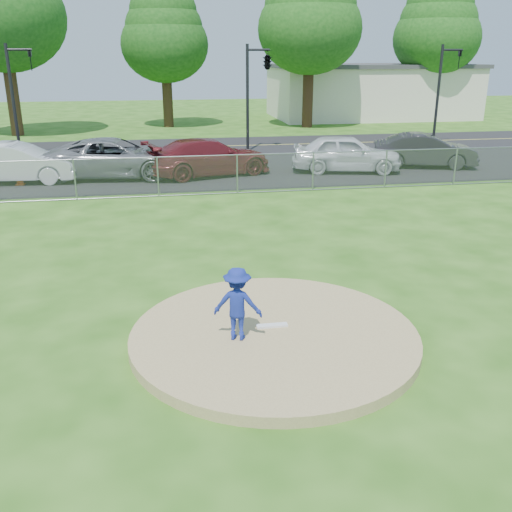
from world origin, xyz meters
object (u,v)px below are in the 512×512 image
(tree_far_right, at_px, (438,27))
(parked_car_charcoal, at_px, (425,150))
(traffic_signal_center, at_px, (265,64))
(pitcher, at_px, (238,304))
(commercial_building, at_px, (370,91))
(parked_car_gray, at_px, (115,158))
(traffic_signal_right, at_px, (443,86))
(traffic_cone, at_px, (19,177))
(parked_car_white, at_px, (17,163))
(tree_right, at_px, (310,15))
(tree_center, at_px, (164,33))
(traffic_signal_left, at_px, (17,90))
(parked_car_pearl, at_px, (346,153))
(parked_car_darkred, at_px, (209,157))

(tree_far_right, bearing_deg, parked_car_charcoal, -116.39)
(tree_far_right, height_order, traffic_signal_center, tree_far_right)
(traffic_signal_center, xyz_separation_m, pitcher, (-4.68, -22.15, -3.73))
(commercial_building, xyz_separation_m, parked_car_gray, (-19.78, -22.04, -1.31))
(traffic_signal_center, bearing_deg, traffic_signal_right, 0.00)
(traffic_cone, height_order, parked_car_white, parked_car_white)
(traffic_cone, xyz_separation_m, parked_car_white, (-0.14, 0.50, 0.49))
(tree_far_right, bearing_deg, tree_right, -164.74)
(tree_center, relative_size, tree_far_right, 0.92)
(parked_car_charcoal, bearing_deg, traffic_signal_center, 62.91)
(parked_car_white, xyz_separation_m, parked_car_gray, (3.98, 0.39, 0.02))
(tree_right, bearing_deg, traffic_signal_right, -62.36)
(tree_far_right, bearing_deg, parked_car_gray, -141.32)
(traffic_signal_left, distance_m, parked_car_charcoal, 20.39)
(parked_car_white, relative_size, parked_car_pearl, 1.01)
(pitcher, distance_m, parked_car_darkred, 15.86)
(traffic_cone, bearing_deg, traffic_signal_center, 30.90)
(tree_center, height_order, parked_car_darkred, tree_center)
(tree_far_right, bearing_deg, traffic_signal_left, -155.68)
(tree_right, distance_m, parked_car_white, 24.44)
(parked_car_darkred, bearing_deg, tree_far_right, -62.02)
(tree_center, height_order, traffic_signal_center, tree_center)
(tree_far_right, bearing_deg, traffic_signal_center, -140.96)
(tree_center, height_order, traffic_signal_right, tree_center)
(traffic_signal_left, xyz_separation_m, parked_car_pearl, (15.27, -6.55, -2.52))
(parked_car_darkred, bearing_deg, parked_car_pearl, -108.51)
(pitcher, bearing_deg, commercial_building, -95.81)
(traffic_signal_left, height_order, parked_car_charcoal, traffic_signal_left)
(tree_center, relative_size, tree_right, 0.85)
(parked_car_darkred, bearing_deg, traffic_signal_left, 38.58)
(tree_right, bearing_deg, pitcher, -106.81)
(traffic_signal_center, bearing_deg, tree_far_right, 39.04)
(commercial_building, xyz_separation_m, parked_car_darkred, (-15.75, -22.32, -1.34))
(commercial_building, relative_size, parked_car_darkred, 2.95)
(tree_far_right, distance_m, traffic_signal_center, 20.78)
(parked_car_white, bearing_deg, parked_car_charcoal, -85.43)
(commercial_building, height_order, tree_far_right, tree_far_right)
(parked_car_darkred, relative_size, parked_car_pearl, 1.13)
(parked_car_white, height_order, parked_car_pearl, parked_car_pearl)
(traffic_signal_center, relative_size, parked_car_pearl, 1.14)
(parked_car_pearl, bearing_deg, tree_center, 34.24)
(traffic_signal_right, bearing_deg, traffic_cone, -162.39)
(pitcher, bearing_deg, parked_car_white, -48.00)
(traffic_signal_center, height_order, parked_car_pearl, traffic_signal_center)
(commercial_building, xyz_separation_m, parked_car_charcoal, (-5.47, -22.09, -1.37))
(traffic_signal_center, relative_size, pitcher, 4.09)
(parked_car_charcoal, bearing_deg, parked_car_darkred, 107.08)
(commercial_building, bearing_deg, parked_car_charcoal, -103.92)
(traffic_signal_center, xyz_separation_m, parked_car_gray, (-7.75, -6.04, -3.76))
(commercial_building, relative_size, tree_center, 1.67)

